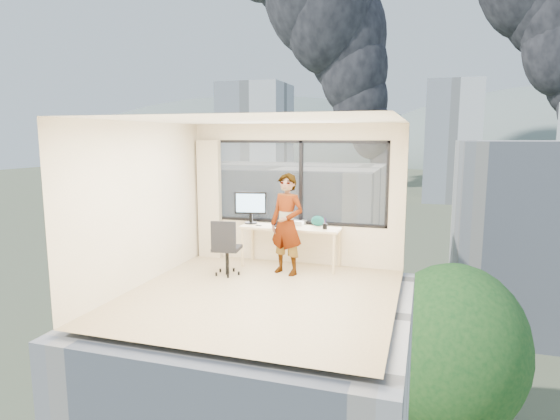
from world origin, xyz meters
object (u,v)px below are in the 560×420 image
at_px(person, 287,224).
at_px(chair, 227,247).
at_px(monitor, 251,207).
at_px(game_console, 296,222).
at_px(handbag, 318,221).
at_px(desk, 291,246).
at_px(laptop, 283,221).

bearing_deg(person, chair, -140.33).
bearing_deg(monitor, game_console, -0.15).
xyz_separation_m(monitor, handbag, (1.26, 0.12, -0.21)).
xyz_separation_m(desk, game_console, (0.04, 0.23, 0.41)).
distance_m(chair, laptop, 1.17).
xyz_separation_m(person, handbag, (0.40, 0.64, -0.03)).
bearing_deg(handbag, desk, -162.63).
bearing_deg(chair, person, 12.85).
bearing_deg(handbag, laptop, -166.05).
distance_m(chair, person, 1.10).
bearing_deg(game_console, person, -81.54).
relative_size(chair, person, 0.57).
height_order(game_console, handbag, handbag).
bearing_deg(desk, monitor, 175.69).
distance_m(person, laptop, 0.49).
bearing_deg(laptop, chair, -143.64).
height_order(desk, chair, chair).
relative_size(monitor, handbag, 2.44).
distance_m(desk, laptop, 0.50).
relative_size(monitor, laptop, 1.82).
bearing_deg(game_console, desk, -93.63).
height_order(chair, handbag, chair).
xyz_separation_m(monitor, game_console, (0.84, 0.17, -0.26)).
bearing_deg(game_console, laptop, -120.47).
height_order(monitor, handbag, monitor).
xyz_separation_m(desk, chair, (-0.90, -0.83, 0.12)).
relative_size(desk, person, 1.03).
height_order(person, monitor, person).
xyz_separation_m(desk, handbag, (0.46, 0.18, 0.47)).
xyz_separation_m(chair, monitor, (0.10, 0.89, 0.56)).
bearing_deg(monitor, handbag, -5.87).
distance_m(chair, game_console, 1.44).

